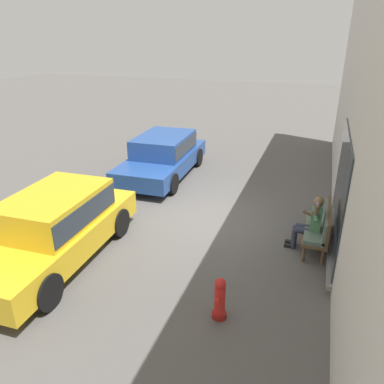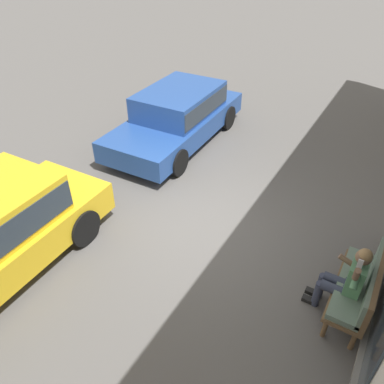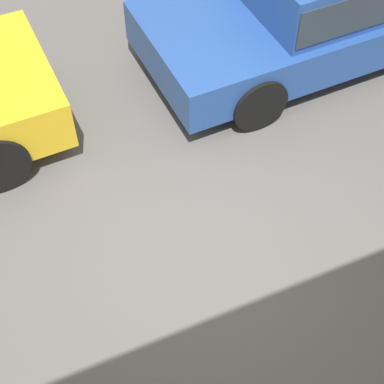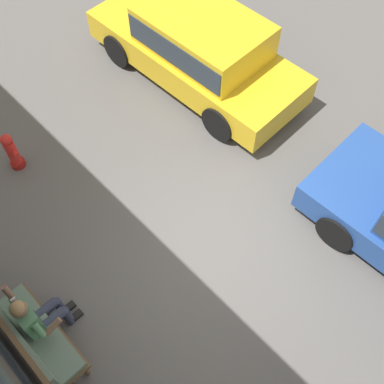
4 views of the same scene
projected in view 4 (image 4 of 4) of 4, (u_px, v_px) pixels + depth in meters
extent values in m
plane|color=#565451|center=(211.00, 246.00, 7.72)|extent=(60.00, 60.00, 0.00)
cube|color=gray|center=(23.00, 359.00, 6.60)|extent=(3.60, 0.12, 0.10)
cylinder|color=brown|center=(4.00, 315.00, 6.93)|extent=(0.07, 0.07, 0.37)
cylinder|color=brown|center=(27.00, 297.00, 7.07)|extent=(0.07, 0.07, 0.37)
cylinder|color=brown|center=(86.00, 369.00, 6.52)|extent=(0.07, 0.07, 0.37)
cube|color=brown|center=(40.00, 337.00, 6.54)|extent=(1.58, 0.55, 0.06)
cube|color=slate|center=(38.00, 335.00, 6.47)|extent=(1.52, 0.49, 0.10)
cube|color=brown|center=(18.00, 343.00, 6.20)|extent=(1.58, 0.07, 0.55)
cube|color=slate|center=(22.00, 339.00, 6.22)|extent=(1.52, 0.06, 0.47)
cylinder|color=#2D3347|center=(44.00, 311.00, 6.65)|extent=(0.15, 0.42, 0.15)
cylinder|color=#2D3347|center=(60.00, 307.00, 6.93)|extent=(0.12, 0.12, 0.48)
cube|color=black|center=(68.00, 308.00, 7.14)|extent=(0.10, 0.24, 0.07)
cylinder|color=#2D3347|center=(51.00, 321.00, 6.58)|extent=(0.15, 0.42, 0.15)
cylinder|color=#2D3347|center=(68.00, 316.00, 6.86)|extent=(0.12, 0.12, 0.48)
cube|color=black|center=(75.00, 317.00, 7.06)|extent=(0.10, 0.24, 0.07)
cube|color=#2D3347|center=(35.00, 326.00, 6.54)|extent=(0.34, 0.24, 0.14)
cube|color=#4C7F56|center=(29.00, 320.00, 6.30)|extent=(0.38, 0.22, 0.56)
sphere|color=brown|center=(19.00, 309.00, 5.95)|extent=(0.22, 0.22, 0.22)
sphere|color=olive|center=(17.00, 309.00, 5.91)|extent=(0.20, 0.20, 0.20)
cylinder|color=#4C7F56|center=(38.00, 330.00, 6.12)|extent=(0.20, 0.10, 0.28)
cylinder|color=brown|center=(53.00, 327.00, 6.26)|extent=(0.08, 0.27, 0.17)
cylinder|color=#4C7F56|center=(14.00, 302.00, 6.24)|extent=(0.25, 0.10, 0.22)
cylinder|color=brown|center=(8.00, 292.00, 6.12)|extent=(0.16, 0.08, 0.25)
cube|color=silver|center=(14.00, 301.00, 6.02)|extent=(0.02, 0.07, 0.15)
cylinder|color=black|center=(336.00, 232.00, 7.49)|extent=(0.66, 0.20, 0.65)
cube|color=gold|center=(196.00, 56.00, 9.34)|extent=(4.51, 1.88, 0.57)
cube|color=gold|center=(203.00, 33.00, 8.74)|extent=(2.37, 1.60, 0.68)
cube|color=#28333D|center=(203.00, 33.00, 8.74)|extent=(2.32, 1.63, 0.48)
cylinder|color=black|center=(118.00, 50.00, 9.71)|extent=(0.70, 0.20, 0.69)
cylinder|color=black|center=(176.00, 13.00, 10.34)|extent=(0.70, 0.20, 0.69)
cylinder|color=black|center=(219.00, 123.00, 8.67)|extent=(0.70, 0.20, 0.69)
cylinder|color=black|center=(276.00, 77.00, 9.30)|extent=(0.70, 0.20, 0.69)
cylinder|color=maroon|center=(18.00, 163.00, 8.55)|extent=(0.26, 0.26, 0.10)
cylinder|color=red|center=(12.00, 152.00, 8.28)|extent=(0.19, 0.19, 0.55)
sphere|color=red|center=(6.00, 140.00, 8.00)|extent=(0.20, 0.20, 0.20)
cylinder|color=red|center=(15.00, 154.00, 8.16)|extent=(0.10, 0.08, 0.08)
cylinder|color=red|center=(6.00, 144.00, 8.26)|extent=(0.10, 0.08, 0.08)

